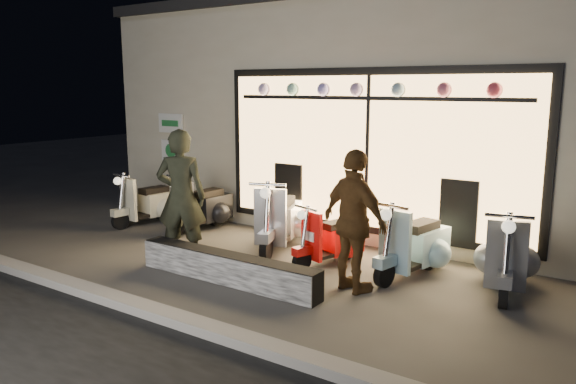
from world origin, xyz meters
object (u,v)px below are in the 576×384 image
(graffiti_barrier, at_px, (227,268))
(scooter_red, at_px, (335,239))
(scooter_silver, at_px, (281,219))
(man, at_px, (181,197))
(woman, at_px, (354,222))

(graffiti_barrier, relative_size, scooter_red, 2.29)
(scooter_red, bearing_deg, scooter_silver, -174.84)
(scooter_silver, bearing_deg, scooter_red, -31.81)
(man, xyz_separation_m, woman, (2.66, 0.34, -0.08))
(graffiti_barrier, relative_size, man, 1.42)
(scooter_silver, xyz_separation_m, woman, (1.95, -1.18, 0.46))
(graffiti_barrier, height_order, woman, woman)
(scooter_red, bearing_deg, woman, -31.81)
(scooter_silver, height_order, woman, woman)
(man, bearing_deg, scooter_red, -176.00)
(woman, bearing_deg, man, 27.54)
(graffiti_barrier, bearing_deg, woman, 23.26)
(woman, bearing_deg, graffiti_barrier, 43.44)
(woman, bearing_deg, scooter_red, -29.43)
(scooter_red, bearing_deg, graffiti_barrier, -97.87)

